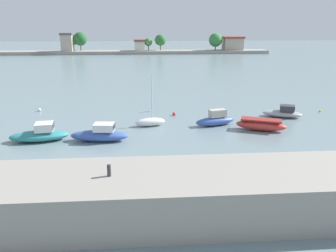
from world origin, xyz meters
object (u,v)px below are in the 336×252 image
Objects in this scene: moored_boat_4 at (216,120)px; mooring_buoy_1 at (40,110)px; moored_boat_3 at (150,122)px; moored_boat_2 at (100,134)px; mooring_bollard at (109,170)px; mooring_buoy_2 at (174,114)px; moored_boat_1 at (40,135)px; moored_boat_6 at (283,113)px; mooring_buoy_0 at (320,111)px; moored_boat_5 at (261,125)px.

mooring_buoy_1 is at bearing 143.01° from moored_boat_4.
moored_boat_4 is (7.28, -0.34, 0.15)m from moored_boat_3.
moored_boat_2 is 12.98m from moored_boat_4.
moored_boat_2 is at bearing 98.58° from mooring_bollard.
moored_boat_2 is 12.11m from mooring_buoy_2.
mooring_bollard is 24.21m from mooring_buoy_2.
mooring_bollard is at bearing -104.18° from mooring_buoy_2.
moored_boat_2 is 1.18× the size of moored_boat_4.
moored_boat_1 reaches higher than moored_boat_2.
moored_boat_3 reaches higher than moored_boat_6.
mooring_buoy_0 is at bearing 0.84° from mooring_buoy_2.
moored_boat_2 is (5.79, -0.50, 0.02)m from moored_boat_1.
moored_boat_4 reaches higher than mooring_buoy_2.
moored_boat_4 is at bearing -161.39° from mooring_buoy_0.
mooring_buoy_2 is (-8.59, 6.87, -0.39)m from moored_boat_5.
mooring_buoy_2 is at bearing -11.47° from mooring_buoy_1.
moored_boat_2 is at bearing -12.30° from moored_boat_1.
moored_boat_1 reaches higher than moored_boat_6.
moored_boat_6 is at bearing 48.55° from mooring_bollard.
mooring_bollard reaches higher than mooring_buoy_1.
mooring_buoy_0 is (21.95, 4.60, -0.37)m from moored_boat_3.
moored_boat_2 is 14.63× the size of mooring_buoy_1.
mooring_bollard is at bearing -67.21° from mooring_buoy_1.
mooring_buoy_2 is (3.09, 4.33, -0.29)m from moored_boat_3.
moored_boat_4 is 4.93m from moored_boat_5.
moored_boat_1 is 21.46× the size of mooring_buoy_0.
moored_boat_6 is 6.15m from mooring_buoy_0.
moored_boat_6 is at bearing 6.64° from moored_boat_1.
moored_boat_6 is (8.90, 2.85, -0.11)m from moored_boat_4.
moored_boat_3 is 1.03× the size of moored_boat_5.
moored_boat_5 is at bearing 48.61° from mooring_bollard.
moored_boat_3 reaches higher than moored_boat_5.
moored_boat_4 is (12.22, 4.37, -0.00)m from moored_boat_2.
mooring_bollard reaches higher than moored_boat_1.
moored_boat_1 is 14.66× the size of mooring_buoy_1.
moored_boat_5 is at bearing -42.63° from moored_boat_4.
mooring_buoy_2 is at bearing 24.31° from moored_boat_1.
moored_boat_3 reaches higher than mooring_buoy_1.
moored_boat_2 is at bearing -53.99° from mooring_buoy_1.
moored_boat_2 is at bearing -139.97° from moored_boat_6.
moored_boat_1 is at bearing -144.82° from moored_boat_6.
moored_boat_1 is at bearing -148.31° from mooring_buoy_2.
mooring_buoy_1 is at bearing -168.78° from moored_boat_6.
moored_boat_3 is 16.37m from moored_boat_6.
moored_boat_3 is at bearing 161.24° from moored_boat_4.
moored_boat_2 is 6.84m from moored_boat_3.
moored_boat_5 reaches higher than mooring_buoy_1.
moored_boat_1 is (-7.95, 14.76, -2.46)m from mooring_bollard.
mooring_buoy_2 is at bearing 54.16° from moored_boat_2.
moored_boat_4 is (10.07, 18.64, -2.44)m from mooring_bollard.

